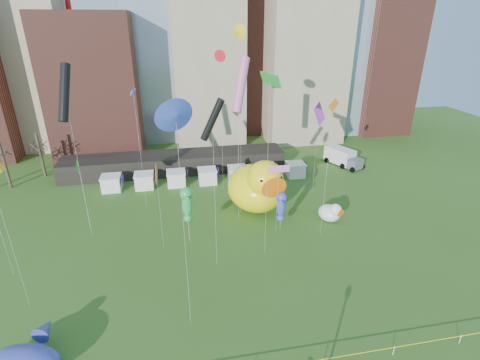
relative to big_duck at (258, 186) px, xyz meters
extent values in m
cube|color=gray|center=(-36.84, 36.64, 17.27)|extent=(14.00, 12.00, 42.00)
cube|color=brown|center=(-24.84, 30.64, 9.27)|extent=(16.00, 14.00, 26.00)
cube|color=#8C9EB2|center=(-12.84, 38.64, 23.77)|extent=(12.00, 12.00, 55.00)
cube|color=gray|center=(-2.84, 34.64, 13.27)|extent=(14.00, 14.00, 34.00)
cube|color=gray|center=(17.16, 32.64, 11.27)|extent=(16.00, 14.00, 30.00)
cube|color=#8C9EB2|center=(27.16, 36.64, 20.27)|extent=(14.00, 12.00, 48.00)
cube|color=brown|center=(37.16, 34.64, 14.27)|extent=(12.00, 12.00, 36.00)
cube|color=black|center=(-10.84, 16.64, -2.13)|extent=(38.00, 6.00, 3.20)
cube|color=white|center=(-20.84, 10.64, -2.63)|extent=(2.80, 2.80, 2.20)
cube|color=red|center=(-19.04, 10.64, -2.13)|extent=(0.08, 1.40, 1.60)
cube|color=white|center=(-15.84, 10.64, -2.63)|extent=(2.80, 2.80, 2.20)
cube|color=red|center=(-14.04, 10.64, -2.13)|extent=(0.08, 1.40, 1.60)
cube|color=white|center=(-10.84, 10.64, -2.63)|extent=(2.80, 2.80, 2.20)
cube|color=red|center=(-9.04, 10.64, -2.13)|extent=(0.08, 1.40, 1.60)
cube|color=white|center=(-5.84, 10.64, -2.63)|extent=(2.80, 2.80, 2.20)
cube|color=red|center=(-4.04, 10.64, -2.13)|extent=(0.08, 1.40, 1.60)
cube|color=white|center=(-0.84, 10.64, -2.63)|extent=(2.80, 2.80, 2.20)
cube|color=red|center=(0.96, 10.64, -2.13)|extent=(0.08, 1.40, 1.60)
cube|color=white|center=(4.16, 10.64, -2.63)|extent=(2.80, 2.80, 2.20)
cube|color=red|center=(5.96, 10.64, -2.13)|extent=(0.08, 1.40, 1.60)
cube|color=white|center=(9.16, 10.64, -2.63)|extent=(2.80, 2.80, 2.20)
cube|color=red|center=(10.96, 10.64, -2.13)|extent=(0.08, 1.40, 1.60)
cylinder|color=#382B21|center=(-36.84, 14.64, 0.27)|extent=(0.44, 0.44, 8.00)
cylinder|color=#382B21|center=(-32.84, 18.64, 0.02)|extent=(0.44, 0.44, 7.50)
cylinder|color=white|center=(5.16, -25.36, -3.28)|extent=(0.06, 0.06, 0.90)
cylinder|color=white|center=(11.16, -25.36, -3.28)|extent=(0.06, 0.06, 0.90)
ellipsoid|color=#FFEC0D|center=(-0.12, 0.61, -0.55)|extent=(9.31, 10.36, 6.35)
ellipsoid|color=#FFEC0D|center=(-0.81, 4.05, -0.72)|extent=(2.39, 2.02, 2.57)
sphere|color=#FFEC0D|center=(0.43, -2.18, 2.00)|extent=(5.62, 5.62, 4.78)
cone|color=orange|center=(0.83, -4.17, 1.84)|extent=(3.00, 2.62, 2.63)
sphere|color=white|center=(-0.60, -3.72, 2.64)|extent=(0.86, 0.86, 0.86)
sphere|color=white|center=(1.98, -3.21, 2.64)|extent=(0.86, 0.86, 0.86)
sphere|color=black|center=(-0.52, -4.12, 2.64)|extent=(0.43, 0.43, 0.43)
sphere|color=black|center=(2.06, -3.61, 2.64)|extent=(0.43, 0.43, 0.43)
ellipsoid|color=white|center=(8.74, -4.47, -2.64)|extent=(3.65, 3.88, 2.17)
ellipsoid|color=white|center=(8.26, -3.36, -2.70)|extent=(0.89, 0.80, 0.88)
sphere|color=white|center=(9.13, -5.36, -1.77)|extent=(2.15, 2.15, 1.64)
cone|color=orange|center=(9.41, -5.99, -1.82)|extent=(1.12, 1.03, 0.90)
sphere|color=white|center=(8.90, -5.95, -1.55)|extent=(0.29, 0.29, 0.29)
sphere|color=white|center=(9.72, -5.59, -1.55)|extent=(0.29, 0.29, 0.29)
sphere|color=black|center=(8.95, -6.08, -1.55)|extent=(0.15, 0.15, 0.15)
sphere|color=black|center=(9.78, -5.72, -1.55)|extent=(0.15, 0.15, 0.15)
cylinder|color=silver|center=(-9.78, -6.06, -1.30)|extent=(0.03, 0.03, 4.86)
ellipsoid|color=green|center=(-9.78, -6.06, 1.14)|extent=(1.18, 0.97, 2.94)
sphere|color=green|center=(-9.78, -6.21, 2.71)|extent=(1.53, 1.53, 1.50)
cone|color=green|center=(-9.78, -6.89, 2.64)|extent=(0.54, 0.95, 0.53)
sphere|color=green|center=(-9.78, -6.01, -0.55)|extent=(1.05, 1.05, 1.05)
cylinder|color=silver|center=(1.67, -5.62, -2.12)|extent=(0.03, 0.03, 3.22)
ellipsoid|color=#3E41BB|center=(1.67, -5.62, -0.50)|extent=(1.27, 1.15, 2.65)
sphere|color=#3E41BB|center=(1.67, -5.77, 0.91)|extent=(1.73, 1.73, 1.35)
cone|color=#3E41BB|center=(1.67, -6.38, 0.85)|extent=(0.73, 0.95, 0.47)
sphere|color=#3E41BB|center=(1.67, -5.57, -2.02)|extent=(0.94, 0.94, 0.94)
cone|color=#423DA9|center=(-22.15, -18.77, -2.36)|extent=(1.85, 2.00, 1.48)
cube|color=silver|center=(19.01, 14.62, -2.04)|extent=(4.64, 6.02, 2.71)
cube|color=#595960|center=(20.47, 11.47, -2.59)|extent=(3.09, 2.82, 1.74)
cylinder|color=black|center=(18.60, 12.28, -3.24)|extent=(0.66, 1.00, 0.98)
cylinder|color=black|center=(21.07, 13.42, -3.24)|extent=(0.66, 1.00, 0.98)
cylinder|color=black|center=(17.05, 15.63, -3.24)|extent=(0.66, 1.00, 0.98)
cylinder|color=black|center=(19.52, 16.77, -3.24)|extent=(0.66, 1.00, 0.98)
cylinder|color=silver|center=(-25.11, -14.13, 6.13)|extent=(0.02, 0.02, 19.71)
cylinder|color=silver|center=(1.09, -5.75, 0.50)|extent=(0.02, 0.02, 8.46)
cube|color=pink|center=(1.09, -5.75, 4.73)|extent=(2.62, 0.51, 0.81)
cylinder|color=silver|center=(-21.53, -2.74, 5.03)|extent=(0.02, 0.02, 17.52)
cylinder|color=black|center=(-21.53, -2.74, 13.80)|extent=(1.86, 3.60, 5.88)
cylinder|color=silver|center=(-22.14, -0.60, 0.52)|extent=(0.02, 0.02, 8.49)
cone|color=green|center=(-22.14, -0.60, 4.76)|extent=(0.35, 1.53, 1.52)
cylinder|color=silver|center=(-2.94, -1.65, 7.91)|extent=(0.02, 0.02, 23.27)
cone|color=yellow|center=(-2.94, -1.65, 19.55)|extent=(0.87, 1.59, 1.65)
cylinder|color=silver|center=(-15.23, 3.26, 4.44)|extent=(0.02, 0.02, 16.35)
cube|color=blue|center=(-15.23, 3.26, 12.62)|extent=(0.62, 1.83, 0.57)
cylinder|color=silver|center=(6.33, -7.53, 4.34)|extent=(0.02, 0.02, 16.13)
cube|color=orange|center=(6.33, -7.53, 12.41)|extent=(1.44, 0.54, 1.52)
cylinder|color=silver|center=(9.75, 4.05, 2.42)|extent=(0.02, 0.02, 12.30)
cube|color=purple|center=(9.75, 4.05, 8.57)|extent=(0.40, 3.41, 3.43)
cylinder|color=silver|center=(-3.69, 7.67, 6.28)|extent=(0.02, 0.02, 20.01)
cone|color=red|center=(-3.69, 7.67, 16.28)|extent=(1.03, 1.48, 1.62)
cylinder|color=silver|center=(-2.41, -0.47, 4.95)|extent=(0.02, 0.02, 17.35)
cylinder|color=pink|center=(-2.41, -0.47, 13.63)|extent=(3.00, 3.77, 6.45)
cylinder|color=silver|center=(-7.11, -11.05, 4.30)|extent=(0.02, 0.02, 16.05)
cylinder|color=black|center=(-7.11, -11.05, 12.32)|extent=(2.47, 1.38, 4.05)
cylinder|color=silver|center=(-1.45, -10.01, 5.95)|extent=(0.02, 0.02, 19.35)
cube|color=green|center=(-1.45, -10.01, 15.62)|extent=(1.22, 3.79, 1.14)
cylinder|color=silver|center=(-10.46, -19.04, 5.54)|extent=(0.02, 0.02, 18.54)
cone|color=blue|center=(-10.46, -19.04, 14.81)|extent=(1.90, 1.61, 2.22)
cylinder|color=silver|center=(-12.84, -6.95, 0.95)|extent=(0.02, 0.02, 9.36)
cube|color=orange|center=(-12.84, -6.95, 5.63)|extent=(0.21, 2.43, 2.44)
camera|label=1|loc=(-10.64, -43.35, 20.64)|focal=27.00mm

